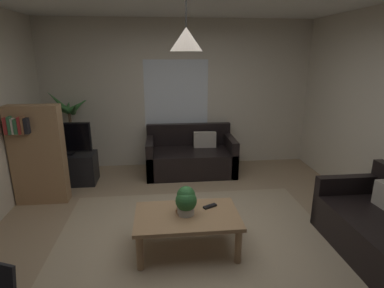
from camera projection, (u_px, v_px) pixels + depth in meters
name	position (u px, v px, depth m)	size (l,w,h in m)	color
floor	(195.00, 239.00, 3.59)	(4.85, 5.09, 0.02)	#9E8466
rug	(197.00, 248.00, 3.39)	(3.15, 2.80, 0.01)	tan
wall_back	(179.00, 95.00, 5.67)	(4.97, 0.06, 2.65)	beige
window_pane	(176.00, 93.00, 5.62)	(1.16, 0.01, 1.19)	white
couch_under_window	(191.00, 158.00, 5.50)	(1.53, 0.83, 0.82)	black
couch_right_side	(384.00, 230.00, 3.24)	(0.83, 1.35, 0.82)	black
coffee_table	(187.00, 220.00, 3.29)	(1.10, 0.69, 0.42)	#A87F56
book_on_table_0	(184.00, 212.00, 3.30)	(0.16, 0.10, 0.02)	#99663F
book_on_table_1	(184.00, 210.00, 3.29)	(0.15, 0.09, 0.03)	#99663F
remote_on_table_0	(210.00, 206.00, 3.42)	(0.05, 0.16, 0.02)	black
potted_plant_on_table	(186.00, 200.00, 3.24)	(0.23, 0.24, 0.31)	beige
tv_stand	(68.00, 169.00, 5.04)	(0.90, 0.44, 0.50)	black
tv	(64.00, 138.00, 4.87)	(0.84, 0.16, 0.52)	black
potted_palm_corner	(72.00, 136.00, 5.34)	(0.76, 0.83, 1.48)	#4C4C51
bookshelf_corner	(37.00, 154.00, 4.27)	(0.70, 0.31, 1.40)	#A87F56
pendant_lamp	(186.00, 39.00, 2.77)	(0.30, 0.30, 0.57)	black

